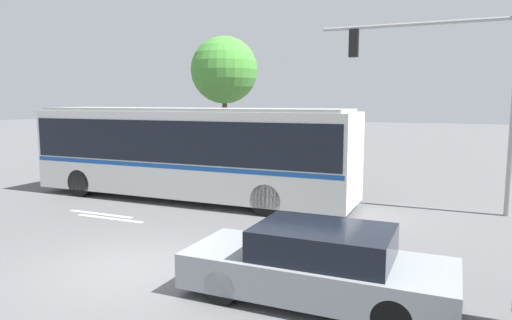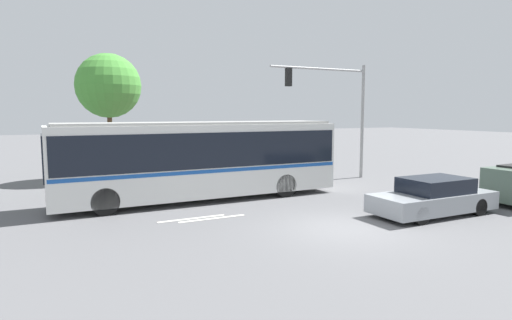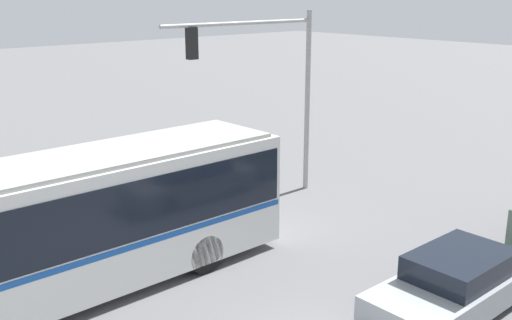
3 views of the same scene
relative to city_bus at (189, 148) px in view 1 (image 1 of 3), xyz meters
name	(u,v)px [view 1 (image 1 of 3)]	position (x,y,z in m)	size (l,w,h in m)	color
ground_plane	(133,268)	(2.50, -6.34, -1.85)	(140.00, 140.00, 0.00)	#5B5B5E
city_bus	(189,148)	(0.00, 0.00, 0.00)	(11.80, 2.58, 3.25)	silver
sedan_foreground	(318,266)	(6.49, -6.28, -1.22)	(4.69, 1.87, 1.33)	gray
traffic_light_pole	(459,78)	(8.61, 1.84, 2.35)	(5.97, 0.24, 6.24)	gray
flowering_hedge	(269,164)	(1.14, 4.72, -1.10)	(7.71, 1.14, 1.53)	#286028
street_tree_left	(224,70)	(-2.51, 7.63, 3.21)	(3.46, 3.46, 6.81)	brown
lane_stripe_near	(101,214)	(-1.40, -2.98, -1.84)	(2.40, 0.16, 0.01)	silver
lane_stripe_mid	(110,218)	(-0.77, -3.30, -1.84)	(2.40, 0.16, 0.01)	silver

